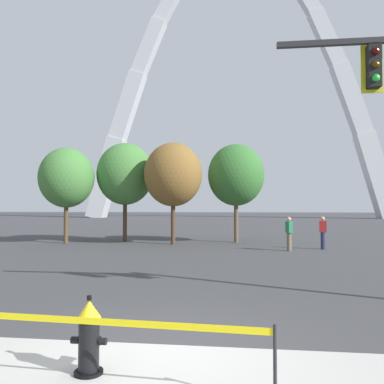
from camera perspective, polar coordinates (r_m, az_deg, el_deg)
name	(u,v)px	position (r m, az deg, el deg)	size (l,w,h in m)	color
ground_plane	(166,349)	(6.42, -3.73, -21.29)	(240.00, 240.00, 0.00)	#3D3D3F
fire_hydrant	(89,337)	(5.56, -14.35, -19.25)	(0.46, 0.48, 0.99)	black
caution_tape_barrier	(70,336)	(5.23, -16.87, -18.99)	(4.75, 0.37, 0.86)	#232326
monument_arch	(236,92)	(71.29, 6.18, 13.95)	(52.23, 2.95, 49.61)	silver
tree_far_left	(66,178)	(23.86, -17.35, 1.92)	(3.09, 3.09, 5.40)	brown
tree_left_mid	(125,174)	(24.21, -9.44, 2.51)	(3.33, 3.33, 5.83)	#473323
tree_center_left	(173,175)	(22.21, -2.69, 2.46)	(3.20, 3.20, 5.60)	#473323
tree_center_right	(236,175)	(23.47, 6.24, 2.39)	(3.25, 3.25, 5.69)	brown
pedestrian_walking_left	(323,232)	(20.68, 18.04, -5.47)	(0.37, 0.26, 1.59)	#232847
pedestrian_standing_center	(289,233)	(19.51, 13.58, -5.72)	(0.32, 0.39, 1.59)	brown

